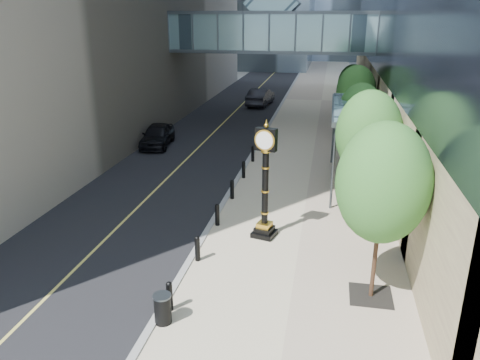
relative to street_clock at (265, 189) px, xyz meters
name	(u,v)px	position (x,y,z in m)	size (l,w,h in m)	color
ground	(249,342)	(0.51, -6.76, -2.16)	(320.00, 320.00, 0.00)	gray
road	(248,98)	(-6.49, 33.24, -2.15)	(8.00, 180.00, 0.02)	black
sidewalk	(322,101)	(1.51, 33.24, -2.13)	(8.00, 180.00, 0.06)	#BBAE90
curb	(284,99)	(-2.49, 33.24, -2.13)	(0.25, 180.00, 0.07)	gray
skywalk	(272,29)	(-2.49, 21.24, 5.55)	(17.00, 4.20, 5.80)	slate
entrance_canopy	(361,109)	(3.99, 7.24, 2.03)	(3.00, 8.00, 4.38)	#383F44
bollard_row	(225,202)	(-2.19, 2.24, -1.65)	(0.20, 16.20, 0.90)	black
street_trees	(362,115)	(4.11, 7.70, 1.65)	(2.88, 28.64, 5.91)	black
street_clock	(265,189)	(0.00, 0.00, 0.00)	(1.11, 1.11, 4.85)	black
trash_bin	(163,310)	(-2.19, -6.40, -1.65)	(0.52, 0.52, 0.90)	black
pedestrian	(356,183)	(3.91, 5.05, -1.26)	(0.61, 0.40, 1.68)	#A5A097
car_near	(157,135)	(-9.44, 12.75, -1.36)	(1.84, 4.58, 1.56)	black
car_far	(260,97)	(-4.57, 29.40, -1.29)	(1.81, 5.19, 1.71)	black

